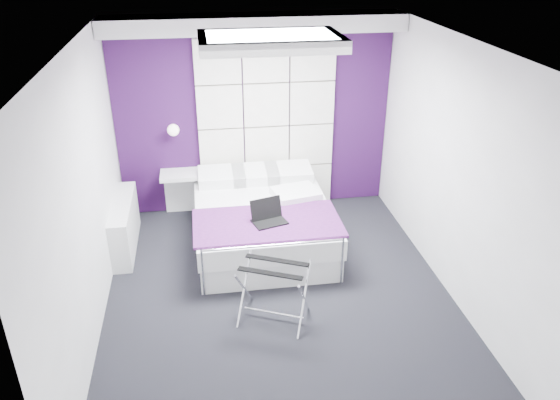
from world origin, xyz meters
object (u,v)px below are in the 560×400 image
(wall_lamp, at_px, (173,129))
(nightstand, at_px, (180,174))
(radiator, at_px, (125,225))
(laptop, at_px, (269,216))
(luggage_rack, at_px, (274,293))
(bed, at_px, (262,221))

(wall_lamp, height_order, nightstand, wall_lamp)
(wall_lamp, xyz_separation_m, nightstand, (0.03, -0.04, -0.61))
(wall_lamp, distance_m, radiator, 1.35)
(radiator, relative_size, laptop, 3.30)
(wall_lamp, bearing_deg, radiator, -130.10)
(radiator, height_order, luggage_rack, luggage_rack)
(bed, xyz_separation_m, nightstand, (-0.98, 0.87, 0.31))
(bed, relative_size, luggage_rack, 3.15)
(bed, height_order, laptop, laptop)
(radiator, bearing_deg, luggage_rack, -45.98)
(wall_lamp, distance_m, nightstand, 0.61)
(wall_lamp, relative_size, bed, 0.08)
(bed, height_order, luggage_rack, bed)
(wall_lamp, bearing_deg, nightstand, -54.97)
(bed, relative_size, laptop, 5.46)
(wall_lamp, xyz_separation_m, laptop, (1.03, -1.38, -0.60))
(bed, bearing_deg, wall_lamp, 137.77)
(radiator, xyz_separation_m, bed, (1.65, -0.15, -0.00))
(wall_lamp, height_order, radiator, wall_lamp)
(luggage_rack, bearing_deg, wall_lamp, 136.06)
(bed, distance_m, nightstand, 1.35)
(luggage_rack, bearing_deg, nightstand, 135.80)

